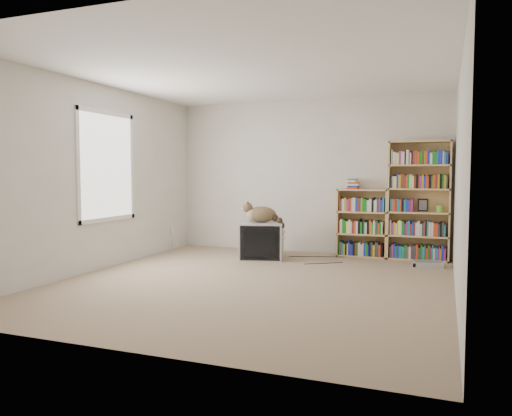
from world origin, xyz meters
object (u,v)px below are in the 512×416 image
(crt_tv, at_px, (262,241))
(bookcase_tall, at_px, (419,204))
(cat, at_px, (265,217))
(bookcase_short, at_px, (363,225))
(dvd_player, at_px, (428,264))

(crt_tv, bearing_deg, bookcase_tall, 4.75)
(crt_tv, distance_m, cat, 0.37)
(bookcase_tall, distance_m, bookcase_short, 0.91)
(crt_tv, height_order, cat, cat)
(bookcase_short, distance_m, dvd_player, 1.24)
(cat, distance_m, dvd_player, 2.44)
(cat, relative_size, bookcase_short, 0.70)
(cat, height_order, dvd_player, cat)
(bookcase_short, bearing_deg, bookcase_tall, 0.04)
(bookcase_tall, distance_m, dvd_player, 1.01)
(bookcase_short, xyz_separation_m, dvd_player, (1.00, -0.59, -0.45))
(cat, height_order, bookcase_short, bookcase_short)
(crt_tv, xyz_separation_m, bookcase_tall, (2.23, 0.78, 0.57))
(crt_tv, distance_m, dvd_player, 2.41)
(cat, relative_size, bookcase_tall, 0.41)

